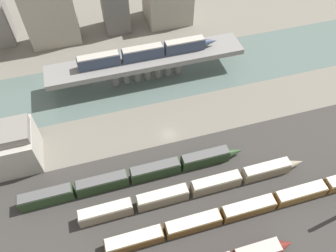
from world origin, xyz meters
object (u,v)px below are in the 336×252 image
object	(u,v)px
train_on_bridge	(147,52)
train_yard_outer	(135,176)
train_yard_mid	(281,199)
train_yard_far	(195,189)

from	to	relation	value
train_on_bridge	train_yard_outer	size ratio (longest dim) A/B	0.76
train_on_bridge	train_yard_outer	xyz separation A→B (m)	(-12.68, -36.63, -8.23)
train_yard_mid	train_yard_far	distance (m)	20.66
train_on_bridge	train_yard_mid	world-z (taller)	train_on_bridge
train_yard_mid	train_yard_outer	size ratio (longest dim) A/B	1.49
train_on_bridge	train_yard_far	distance (m)	45.09
train_yard_mid	train_yard_far	xyz separation A→B (m)	(-18.98, 8.17, 0.23)
train_yard_mid	train_yard_far	bearing A→B (deg)	156.71
train_yard_far	train_on_bridge	bearing A→B (deg)	90.91
train_yard_outer	train_yard_far	bearing A→B (deg)	-29.88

